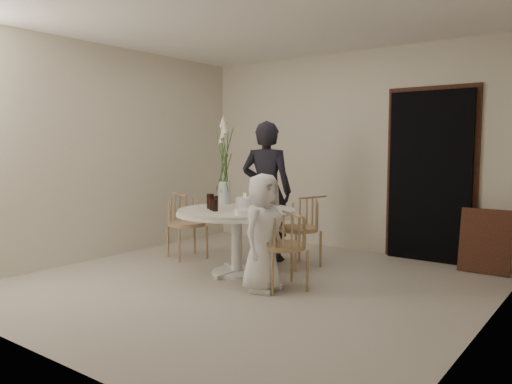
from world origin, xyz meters
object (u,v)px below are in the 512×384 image
Objects in this scene: chair_left at (183,216)px; boy at (263,233)px; table at (237,219)px; girl at (267,191)px; chair_far at (305,221)px; chair_right at (287,240)px; birthday_cake at (245,202)px; flower_vase at (224,162)px.

chair_left is 0.70× the size of boy.
girl is at bearing 100.35° from table.
chair_left is at bearing -142.90° from chair_far.
chair_right is 2.01m from chair_left.
girl is (-0.53, -0.06, 0.33)m from chair_far.
chair_far is 1.60m from chair_left.
chair_far is at bearing -124.77° from chair_right.
chair_right is 0.25m from boy.
chair_far reaches higher than chair_right.
chair_left is 1.10m from birthday_cake.
table is 0.92m from chair_far.
chair_right is at bearing -16.10° from table.
boy is at bearing -26.60° from chair_right.
chair_left is 1.14m from girl.
girl is 1.39m from boy.
table is 1.63× the size of chair_left.
girl reaches higher than boy.
birthday_cake is 0.21× the size of flower_vase.
flower_vase is at bearing -65.89° from chair_left.
girl is at bearing -103.22° from chair_right.
boy is 0.91m from birthday_cake.
boy reaches higher than chair_left.
birthday_cake reaches higher than chair_far.
chair_right is 0.46× the size of girl.
flower_vase reaches higher than chair_right.
table is 0.86m from chair_right.
chair_right is 0.74× the size of flower_vase.
chair_left is (-1.12, 0.29, -0.09)m from table.
chair_left is 1.86m from boy.
girl is 1.49× the size of boy.
table is at bearing -73.15° from chair_right.
birthday_cake is at bearing -108.11° from chair_far.
table is at bearing 80.89° from girl.
birthday_cake is at bearing 80.08° from girl.
chair_far is 1.02× the size of chair_left.
flower_vase is at bearing -131.12° from chair_far.
chair_left is at bearing 65.21° from boy.
chair_left is at bearing -72.29° from chair_right.
chair_far is 0.77× the size of flower_vase.
girl is at bearing 29.73° from boy.
chair_far is 0.62m from girl.
chair_far is at bearing 54.40° from birthday_cake.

